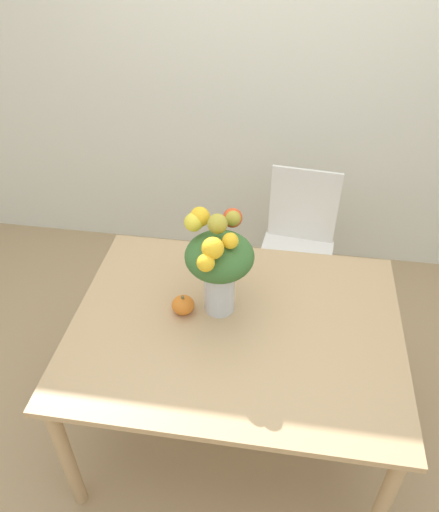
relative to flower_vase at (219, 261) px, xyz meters
The scene contains 6 objects.
ground_plane 1.03m from the flower_vase, 46.83° to the right, with size 12.00×12.00×0.00m, color tan.
wall_back 1.50m from the flower_vase, 86.56° to the left, with size 8.00×0.06×2.70m.
dining_table 0.37m from the flower_vase, 46.83° to the right, with size 1.40×1.09×0.75m.
flower_vase is the anchor object (origin of this frame).
pumpkin 0.28m from the flower_vase, 161.44° to the right, with size 0.10×0.10×0.09m.
dining_chair_near_window 1.04m from the flower_vase, 67.50° to the left, with size 0.46×0.46×0.94m.
Camera 1 is at (0.15, -1.46, 2.31)m, focal length 35.00 mm.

